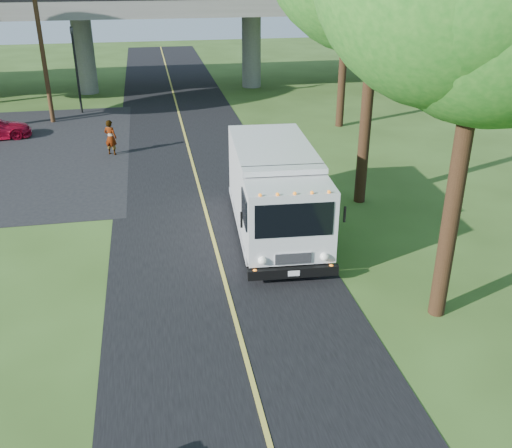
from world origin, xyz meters
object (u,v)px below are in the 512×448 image
object	(u,v)px
utility_pole	(41,42)
step_van	(275,190)
traffic_signal	(75,61)
pedestrian	(111,138)

from	to	relation	value
utility_pole	step_van	world-z (taller)	utility_pole
utility_pole	traffic_signal	bearing A→B (deg)	53.13
step_van	pedestrian	distance (m)	11.91
pedestrian	step_van	bearing A→B (deg)	148.70
traffic_signal	step_van	world-z (taller)	traffic_signal
utility_pole	pedestrian	bearing A→B (deg)	-62.18
traffic_signal	step_van	size ratio (longest dim) A/B	0.70
traffic_signal	utility_pole	world-z (taller)	utility_pole
step_van	utility_pole	bearing A→B (deg)	122.90
traffic_signal	step_van	bearing A→B (deg)	-66.93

